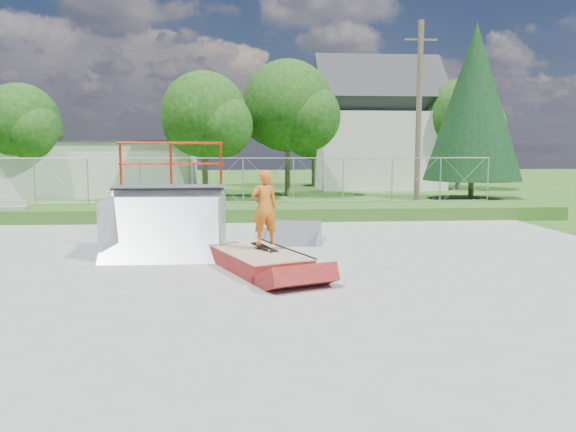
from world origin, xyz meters
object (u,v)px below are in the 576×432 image
at_px(grind_box, 258,260).
at_px(flat_bank_ramp, 292,234).
at_px(skater, 264,211).
at_px(quarter_pipe, 165,200).

relative_size(grind_box, flat_bank_ramp, 1.84).
bearing_deg(skater, grind_box, 18.23).
height_order(quarter_pipe, skater, quarter_pipe).
xyz_separation_m(grind_box, skater, (0.16, 0.11, 1.08)).
relative_size(flat_bank_ramp, skater, 1.05).
distance_m(grind_box, flat_bank_ramp, 3.59).
bearing_deg(quarter_pipe, flat_bank_ramp, 29.54).
distance_m(grind_box, skater, 1.09).
distance_m(quarter_pipe, skater, 2.84).
bearing_deg(skater, flat_bank_ramp, -120.64).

